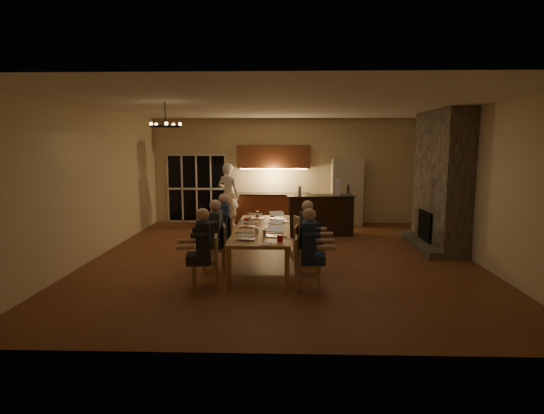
{
  "coord_description": "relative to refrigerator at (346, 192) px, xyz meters",
  "views": [
    {
      "loc": [
        0.09,
        -9.51,
        2.42
      ],
      "look_at": [
        -0.22,
        0.3,
        1.06
      ],
      "focal_mm": 30.0,
      "sensor_mm": 36.0,
      "label": 1
    }
  ],
  "objects": [
    {
      "name": "floor",
      "position": [
        -1.9,
        -4.15,
        -1.0
      ],
      "size": [
        9.0,
        9.0,
        0.0
      ],
      "primitive_type": "plane",
      "color": "brown",
      "rests_on": "ground"
    },
    {
      "name": "back_wall",
      "position": [
        -1.9,
        0.37,
        0.6
      ],
      "size": [
        8.0,
        0.04,
        3.2
      ],
      "primitive_type": "cube",
      "color": "beige",
      "rests_on": "ground"
    },
    {
      "name": "left_wall",
      "position": [
        -5.92,
        -4.15,
        0.6
      ],
      "size": [
        0.04,
        9.0,
        3.2
      ],
      "primitive_type": "cube",
      "color": "beige",
      "rests_on": "ground"
    },
    {
      "name": "right_wall",
      "position": [
        2.12,
        -4.15,
        0.6
      ],
      "size": [
        0.04,
        9.0,
        3.2
      ],
      "primitive_type": "cube",
      "color": "beige",
      "rests_on": "ground"
    },
    {
      "name": "ceiling",
      "position": [
        -1.9,
        -4.15,
        2.22
      ],
      "size": [
        8.0,
        9.0,
        0.04
      ],
      "primitive_type": "cube",
      "color": "white",
      "rests_on": "back_wall"
    },
    {
      "name": "french_doors",
      "position": [
        -4.6,
        0.32,
        0.05
      ],
      "size": [
        1.86,
        0.08,
        2.1
      ],
      "primitive_type": "cube",
      "color": "black",
      "rests_on": "ground"
    },
    {
      "name": "fireplace",
      "position": [
        1.8,
        -2.95,
        0.6
      ],
      "size": [
        0.58,
        2.5,
        3.2
      ],
      "primitive_type": "cube",
      "color": "#6D6456",
      "rests_on": "ground"
    },
    {
      "name": "kitchenette",
      "position": [
        -2.2,
        0.05,
        0.2
      ],
      "size": [
        2.24,
        0.68,
        2.4
      ],
      "primitive_type": null,
      "color": "brown",
      "rests_on": "ground"
    },
    {
      "name": "refrigerator",
      "position": [
        0.0,
        0.0,
        0.0
      ],
      "size": [
        0.9,
        0.68,
        2.0
      ],
      "primitive_type": "cube",
      "color": "beige",
      "rests_on": "ground"
    },
    {
      "name": "dining_table",
      "position": [
        -2.28,
        -4.67,
        -0.62
      ],
      "size": [
        1.1,
        3.3,
        0.75
      ],
      "primitive_type": "cube",
      "color": "#C27C4D",
      "rests_on": "ground"
    },
    {
      "name": "bar_island",
      "position": [
        -0.91,
        -1.6,
        -0.46
      ],
      "size": [
        1.86,
        0.86,
        1.08
      ],
      "primitive_type": "cube",
      "rotation": [
        0.0,
        0.0,
        0.1
      ],
      "color": "black",
      "rests_on": "ground"
    },
    {
      "name": "chair_left_near",
      "position": [
        -3.2,
        -6.2,
        -0.55
      ],
      "size": [
        0.49,
        0.49,
        0.89
      ],
      "primitive_type": null,
      "rotation": [
        0.0,
        0.0,
        -1.45
      ],
      "color": "tan",
      "rests_on": "ground"
    },
    {
      "name": "chair_left_mid",
      "position": [
        -3.19,
        -5.19,
        -0.55
      ],
      "size": [
        0.52,
        0.52,
        0.89
      ],
      "primitive_type": null,
      "rotation": [
        0.0,
        0.0,
        -1.38
      ],
      "color": "tan",
      "rests_on": "ground"
    },
    {
      "name": "chair_left_far",
      "position": [
        -3.21,
        -4.12,
        -0.55
      ],
      "size": [
        0.52,
        0.52,
        0.89
      ],
      "primitive_type": null,
      "rotation": [
        0.0,
        0.0,
        -1.36
      ],
      "color": "tan",
      "rests_on": "ground"
    },
    {
      "name": "chair_right_near",
      "position": [
        -1.45,
        -6.28,
        -0.55
      ],
      "size": [
        0.46,
        0.46,
        0.89
      ],
      "primitive_type": null,
      "rotation": [
        0.0,
        0.0,
        1.52
      ],
      "color": "tan",
      "rests_on": "ground"
    },
    {
      "name": "chair_right_mid",
      "position": [
        -1.42,
        -5.2,
        -0.55
      ],
      "size": [
        0.51,
        0.51,
        0.89
      ],
      "primitive_type": null,
      "rotation": [
        0.0,
        0.0,
        1.4
      ],
      "color": "tan",
      "rests_on": "ground"
    },
    {
      "name": "chair_right_far",
      "position": [
        -1.38,
        -4.03,
        -0.55
      ],
      "size": [
        0.55,
        0.55,
        0.89
      ],
      "primitive_type": null,
      "rotation": [
        0.0,
        0.0,
        1.88
      ],
      "color": "tan",
      "rests_on": "ground"
    },
    {
      "name": "person_left_near",
      "position": [
        -3.19,
        -6.3,
        -0.31
      ],
      "size": [
        0.68,
        0.68,
        1.38
      ],
      "primitive_type": null,
      "rotation": [
        0.0,
        0.0,
        -1.42
      ],
      "color": "#202229",
      "rests_on": "ground"
    },
    {
      "name": "person_right_near",
      "position": [
        -1.43,
        -6.24,
        -0.31
      ],
      "size": [
        0.65,
        0.65,
        1.38
      ],
      "primitive_type": null,
      "rotation": [
        0.0,
        0.0,
        1.49
      ],
      "color": "navy",
      "rests_on": "ground"
    },
    {
      "name": "person_left_mid",
      "position": [
        -3.16,
        -5.15,
        -0.31
      ],
      "size": [
        0.62,
        0.62,
        1.38
      ],
      "primitive_type": null,
      "rotation": [
        0.0,
        0.0,
        -1.6
      ],
      "color": "#35383E",
      "rests_on": "ground"
    },
    {
      "name": "person_right_mid",
      "position": [
        -1.41,
        -5.22,
        -0.31
      ],
      "size": [
        0.68,
        0.68,
        1.38
      ],
      "primitive_type": null,
      "rotation": [
        0.0,
        0.0,
        1.72
      ],
      "color": "#202229",
      "rests_on": "ground"
    },
    {
      "name": "person_left_far",
      "position": [
        -3.15,
        -4.09,
        -0.31
      ],
      "size": [
        0.61,
        0.61,
        1.38
      ],
      "primitive_type": null,
      "rotation": [
        0.0,
        0.0,
        -1.58
      ],
      "color": "navy",
      "rests_on": "ground"
    },
    {
      "name": "standing_person",
      "position": [
        -3.52,
        -0.36,
        -0.06
      ],
      "size": [
        0.81,
        0.69,
        1.87
      ],
      "primitive_type": "imported",
      "rotation": [
        0.0,
        0.0,
        2.72
      ],
      "color": "white",
      "rests_on": "ground"
    },
    {
      "name": "chandelier",
      "position": [
        -4.05,
        -5.23,
        1.75
      ],
      "size": [
        0.57,
        0.57,
        0.03
      ],
      "primitive_type": "torus",
      "color": "black",
      "rests_on": "ceiling"
    },
    {
      "name": "laptop_a",
      "position": [
        -2.51,
        -5.78,
        -0.14
      ],
      "size": [
        0.37,
        0.33,
        0.23
      ],
      "primitive_type": null,
      "rotation": [
        0.0,
        0.0,
        2.96
      ],
      "color": "silver",
      "rests_on": "dining_table"
    },
    {
      "name": "laptop_b",
      "position": [
        -2.03,
        -5.51,
        -0.14
      ],
      "size": [
        0.36,
        0.33,
        0.23
      ],
      "primitive_type": null,
      "rotation": [
        0.0,
        0.0,
        -0.15
      ],
      "color": "silver",
      "rests_on": "dining_table"
    },
    {
      "name": "laptop_c",
      "position": [
        -2.59,
        -4.54,
        -0.14
      ],
      "size": [
        0.37,
        0.34,
        0.23
      ],
      "primitive_type": null,
      "rotation": [
        0.0,
        0.0,
        2.94
      ],
      "color": "silver",
      "rests_on": "dining_table"
    },
    {
      "name": "laptop_d",
      "position": [
        -2.07,
        -4.71,
        -0.14
      ],
      "size": [
        0.42,
        0.41,
        0.23
      ],
      "primitive_type": null,
      "rotation": [
        0.0,
        0.0,
        -0.6
      ],
      "color": "silver",
      "rests_on": "dining_table"
    },
    {
      "name": "laptop_e",
      "position": [
        -2.48,
        -3.53,
        -0.14
      ],
      "size": [
        0.38,
        0.35,
        0.23
      ],
      "primitive_type": null,
      "rotation": [
        0.0,
        0.0,
        2.91
      ],
      "color": "silver",
      "rests_on": "dining_table"
    },
    {
      "name": "laptop_f",
      "position": [
        -1.99,
        -3.62,
        -0.14
      ],
      "size": [
        0.39,
        0.36,
        0.23
      ],
      "primitive_type": null,
      "rotation": [
        0.0,
        0.0,
        0.3
      ],
      "color": "silver",
      "rests_on": "dining_table"
    },
    {
      "name": "mug_front",
      "position": [
        -2.37,
        -5.19,
        -0.2
      ],
      "size": [
        0.07,
        0.07,
        0.1
      ],
      "primitive_type": "cylinder",
      "color": "silver",
      "rests_on": "dining_table"
    },
    {
      "name": "mug_mid",
      "position": [
        -2.13,
        -4.04,
        -0.2
      ],
      "size": [
        0.08,
        0.08,
        0.1
      ],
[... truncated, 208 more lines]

